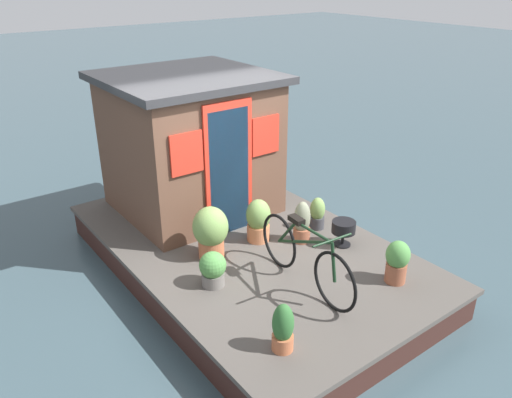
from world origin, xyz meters
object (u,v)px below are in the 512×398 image
Objects in this scene: bicycle at (305,257)px; potted_plant_mint at (258,220)px; houseboat_cabin at (191,143)px; potted_plant_ivy at (317,213)px; potted_plant_lavender at (283,329)px; potted_plant_sage at (211,231)px; charcoal_grill at (344,228)px; potted_plant_geranium at (302,223)px; potted_plant_thyme at (213,269)px; potted_plant_basil at (397,261)px.

potted_plant_mint is at bearing -10.69° from bicycle.
houseboat_cabin is 4.85× the size of potted_plant_ivy.
potted_plant_sage is at bearing -11.22° from potted_plant_lavender.
houseboat_cabin reaches higher than charcoal_grill.
potted_plant_mint is at bearing 49.97° from potted_plant_geranium.
potted_plant_thyme is 1.48m from potted_plant_geranium.
bicycle is (-2.54, 0.06, -0.63)m from houseboat_cabin.
potted_plant_basil is 1.76m from potted_plant_lavender.
potted_plant_lavender reaches higher than charcoal_grill.
potted_plant_lavender is at bearing 149.14° from potted_plant_mint.
potted_plant_ivy is (-0.23, -1.57, -0.14)m from potted_plant_sage.
houseboat_cabin reaches higher than potted_plant_geranium.
charcoal_grill is at bearing -117.33° from potted_plant_sage.
houseboat_cabin is 3.30m from potted_plant_basil.
potted_plant_basil is 0.91× the size of potted_plant_geranium.
potted_plant_sage is 2.22m from potted_plant_basil.
potted_plant_geranium is at bearing 109.88° from potted_plant_ivy.
bicycle reaches higher than potted_plant_geranium.
potted_plant_ivy is at bearing -147.96° from houseboat_cabin.
potted_plant_ivy is at bearing -104.20° from potted_plant_mint.
charcoal_grill is at bearing -156.28° from houseboat_cabin.
potted_plant_thyme is 1.16m from potted_plant_mint.
potted_plant_sage reaches higher than potted_plant_mint.
potted_plant_sage reaches higher than potted_plant_ivy.
potted_plant_mint is (0.52, -1.03, 0.08)m from potted_plant_thyme.
potted_plant_ivy is at bearing -48.97° from bicycle.
houseboat_cabin is at bearing 15.01° from potted_plant_basil.
potted_plant_geranium is at bearing 10.10° from potted_plant_basil.
bicycle is at bearing 169.31° from potted_plant_mint.
bicycle is at bearing 110.52° from charcoal_grill.
potted_plant_mint is at bearing 75.80° from potted_plant_ivy.
houseboat_cabin is 1.62m from potted_plant_sage.
houseboat_cabin is at bearing 18.63° from potted_plant_geranium.
potted_plant_basil reaches higher than charcoal_grill.
houseboat_cabin is 3.80× the size of potted_plant_mint.
potted_plant_lavender is 0.90× the size of potted_plant_geranium.
potted_plant_thyme is 0.91× the size of potted_plant_ivy.
potted_plant_basil is at bearing -141.08° from potted_plant_sage.
bicycle is 2.89× the size of potted_plant_mint.
potted_plant_geranium is 0.57m from potted_plant_mint.
potted_plant_basil is 0.95m from charcoal_grill.
potted_plant_mint is (-0.02, -0.72, -0.07)m from potted_plant_sage.
potted_plant_mint is at bearing 21.52° from potted_plant_basil.
potted_plant_sage is 1.62× the size of potted_plant_thyme.
potted_plant_ivy is at bearing -80.85° from potted_plant_thyme.
potted_plant_sage is at bearing 88.79° from potted_plant_mint.
charcoal_grill is at bearing -134.06° from potted_plant_mint.
charcoal_grill is (-0.25, -1.83, 0.03)m from potted_plant_thyme.
potted_plant_sage is 1.59m from potted_plant_ivy.
potted_plant_lavender reaches higher than potted_plant_ivy.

